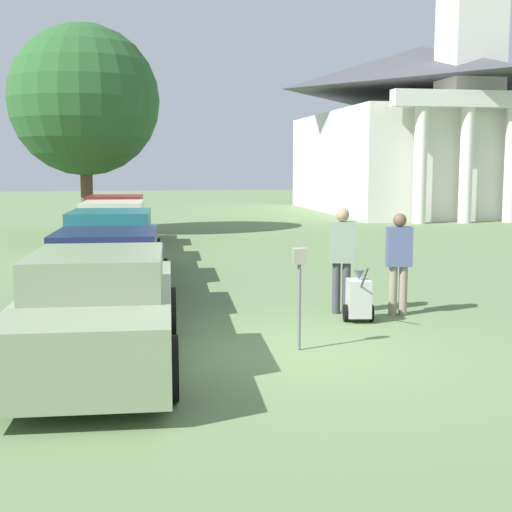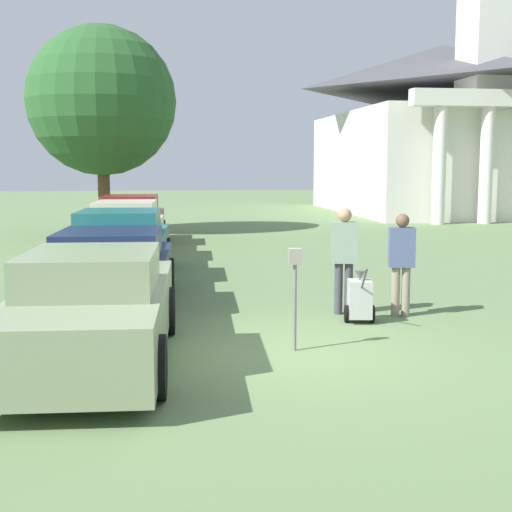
% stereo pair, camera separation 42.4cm
% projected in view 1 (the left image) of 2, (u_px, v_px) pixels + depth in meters
% --- Properties ---
extents(ground_plane, '(120.00, 120.00, 0.00)m').
position_uv_depth(ground_plane, '(300.00, 353.00, 9.62)').
color(ground_plane, '#607A4C').
extents(parked_car_sage, '(2.13, 4.91, 1.47)m').
position_uv_depth(parked_car_sage, '(100.00, 312.00, 8.94)').
color(parked_car_sage, gray).
rests_on(parked_car_sage, ground_plane).
extents(parked_car_navy, '(2.29, 5.03, 1.39)m').
position_uv_depth(parked_car_navy, '(108.00, 272.00, 12.41)').
color(parked_car_navy, '#19234C').
rests_on(parked_car_navy, ground_plane).
extents(parked_car_teal, '(2.29, 5.02, 1.53)m').
position_uv_depth(parked_car_teal, '(111.00, 247.00, 15.63)').
color(parked_car_teal, '#23666B').
rests_on(parked_car_teal, ground_plane).
extents(parked_car_cream, '(2.13, 5.21, 1.55)m').
position_uv_depth(parked_car_cream, '(114.00, 233.00, 18.97)').
color(parked_car_cream, beige).
rests_on(parked_car_cream, ground_plane).
extents(parked_car_maroon, '(2.22, 4.87, 1.55)m').
position_uv_depth(parked_car_maroon, '(116.00, 222.00, 22.45)').
color(parked_car_maroon, maroon).
rests_on(parked_car_maroon, ground_plane).
extents(parking_meter, '(0.18, 0.09, 1.41)m').
position_uv_depth(parking_meter, '(299.00, 280.00, 9.63)').
color(parking_meter, slate).
rests_on(parking_meter, ground_plane).
extents(person_worker, '(0.46, 0.31, 1.81)m').
position_uv_depth(person_worker, '(342.00, 253.00, 12.02)').
color(person_worker, '#3F3F47').
rests_on(person_worker, ground_plane).
extents(person_supervisor, '(0.45, 0.29, 1.72)m').
position_uv_depth(person_supervisor, '(399.00, 258.00, 11.90)').
color(person_supervisor, gray).
rests_on(person_supervisor, ground_plane).
extents(equipment_cart, '(0.51, 1.00, 1.00)m').
position_uv_depth(equipment_cart, '(359.00, 298.00, 11.48)').
color(equipment_cart, '#B2B2AD').
rests_on(equipment_cart, ground_plane).
extents(church, '(10.66, 15.23, 22.15)m').
position_uv_depth(church, '(423.00, 118.00, 37.38)').
color(church, silver).
rests_on(church, ground_plane).
extents(shade_tree, '(5.38, 5.38, 7.49)m').
position_uv_depth(shade_tree, '(84.00, 101.00, 25.51)').
color(shade_tree, brown).
rests_on(shade_tree, ground_plane).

